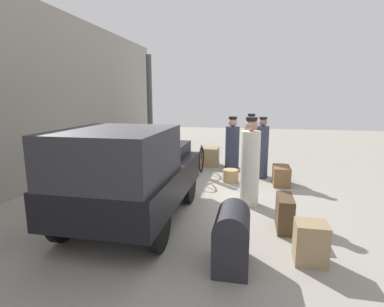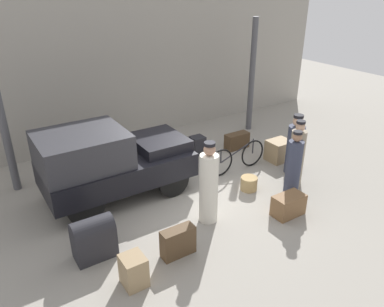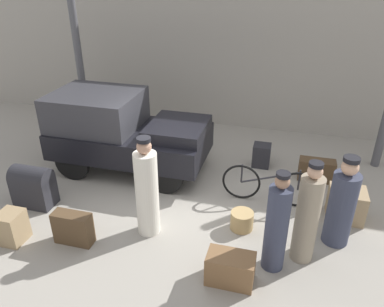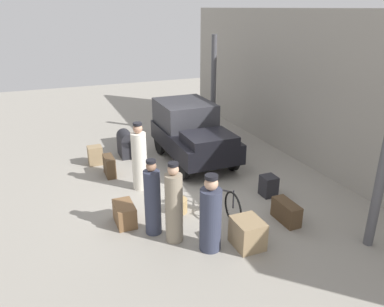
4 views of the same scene
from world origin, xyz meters
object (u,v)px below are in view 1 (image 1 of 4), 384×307
Objects in this scene: porter_with_bicycle at (250,146)px; porter_lifting_near_truck at (250,165)px; trunk_large_brown at (311,243)px; trunk_wicker_pale at (210,157)px; bicycle at (198,163)px; suitcase_tan_flat at (281,176)px; truck at (131,171)px; trunk_barrel_dark at (232,236)px; suitcase_small_leather at (168,160)px; wicker_basket at (231,176)px; suitcase_black_upright at (285,213)px; trunk_umber_medium at (145,167)px; porter_standing_middle at (232,145)px; conductor_in_dark_uniform at (262,150)px.

porter_lifting_near_truck is at bearing -179.57° from porter_with_bicycle.
trunk_wicker_pale is at bearing 21.47° from trunk_large_brown.
bicycle is 4.68m from trunk_large_brown.
trunk_wicker_pale is (1.78, 2.10, 0.06)m from suitcase_tan_flat.
truck reaches higher than trunk_wicker_pale.
suitcase_tan_flat is at bearing -13.65° from trunk_barrel_dark.
porter_with_bicycle is 2.72× the size of trunk_wicker_pale.
suitcase_small_leather and suitcase_tan_flat have the same top height.
truck reaches higher than wicker_basket.
suitcase_black_upright is 4.49m from trunk_umber_medium.
trunk_large_brown is (-4.08, -2.30, -0.11)m from bicycle.
porter_standing_middle is at bearing -17.73° from truck.
suitcase_black_upright is 1.02× the size of trunk_wicker_pale.
suitcase_black_upright reaches higher than suitcase_tan_flat.
trunk_large_brown is (-3.71, -0.06, 0.05)m from suitcase_tan_flat.
trunk_wicker_pale is at bearing 21.23° from porter_lifting_near_truck.
suitcase_tan_flat is 2.75m from trunk_wicker_pale.
porter_lifting_near_truck is at bearing 172.19° from conductor_in_dark_uniform.
truck is at bearing 162.27° from porter_standing_middle.
bicycle is 3.45× the size of trunk_umber_medium.
wicker_basket is 0.64× the size of trunk_wicker_pale.
suitcase_tan_flat is 1.32× the size of trunk_umber_medium.
conductor_in_dark_uniform is at bearing 5.43° from suitcase_black_upright.
porter_standing_middle is 0.93× the size of porter_with_bicycle.
porter_lifting_near_truck reaches higher than suitcase_small_leather.
porter_with_bicycle is 3.06× the size of trunk_large_brown.
porter_with_bicycle is (3.99, -2.01, -0.15)m from truck.
suitcase_small_leather is 1.08× the size of suitcase_tan_flat.
trunk_umber_medium reaches higher than wicker_basket.
trunk_umber_medium is (-1.22, 0.33, 0.03)m from suitcase_small_leather.
bicycle is at bearing 174.60° from trunk_wicker_pale.
porter_with_bicycle is at bearing -65.19° from bicycle.
trunk_barrel_dark is at bearing 178.08° from porter_with_bicycle.
bicycle is at bearing 29.39° from trunk_large_brown.
suitcase_tan_flat is at bearing -140.00° from conductor_in_dark_uniform.
truck is 6.35× the size of trunk_umber_medium.
porter_with_bicycle is 1.58m from trunk_wicker_pale.
porter_standing_middle is 1.95× the size of trunk_barrel_dark.
trunk_large_brown is at bearing -158.53° from trunk_wicker_pale.
porter_with_bicycle is (2.61, 0.02, -0.03)m from porter_lifting_near_truck.
wicker_basket is 1.29m from suitcase_tan_flat.
trunk_wicker_pale is at bearing -8.63° from truck.
trunk_umber_medium is (-0.28, 1.48, -0.12)m from bicycle.
trunk_wicker_pale is (5.49, 2.16, 0.01)m from trunk_large_brown.
porter_standing_middle is 2.52× the size of trunk_wicker_pale.
trunk_umber_medium is (4.10, 2.73, -0.16)m from trunk_barrel_dark.
truck is 5.30× the size of trunk_wicker_pale.
porter_with_bicycle is at bearing -134.63° from porter_standing_middle.
porter_standing_middle is 2.09m from suitcase_small_leather.
truck is at bearing 95.75° from suitcase_black_upright.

